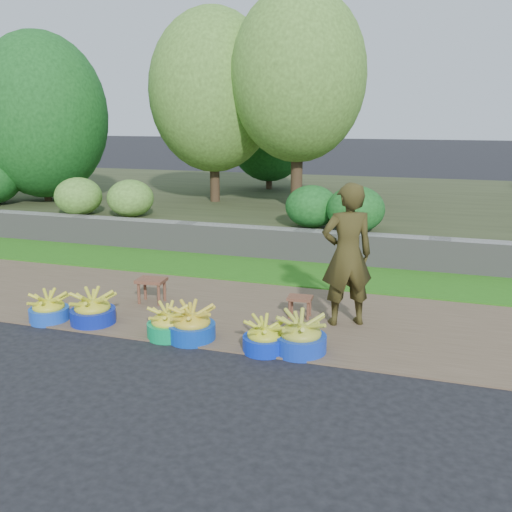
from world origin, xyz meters
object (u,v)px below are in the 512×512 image
(stool_left, at_px, (151,284))
(stool_right, at_px, (300,301))
(basin_f, at_px, (301,336))
(vendor_woman, at_px, (347,255))
(basin_a, at_px, (49,309))
(basin_d, at_px, (192,325))
(basin_e, at_px, (265,337))
(basin_c, at_px, (168,324))
(basin_b, at_px, (93,310))

(stool_left, height_order, stool_right, stool_left)
(basin_f, relative_size, vendor_woman, 0.32)
(basin_a, height_order, basin_d, basin_d)
(basin_e, bearing_deg, basin_a, 178.91)
(basin_d, relative_size, basin_f, 0.97)
(basin_c, relative_size, vendor_woman, 0.29)
(basin_a, xyz_separation_m, stool_right, (2.90, 1.06, 0.07))
(basin_f, relative_size, stool_right, 1.76)
(basin_a, relative_size, stool_right, 1.53)
(basin_c, bearing_deg, basin_a, 179.63)
(basin_d, relative_size, stool_left, 1.36)
(basin_a, height_order, stool_right, basin_a)
(basin_a, bearing_deg, basin_c, -0.37)
(stool_left, distance_m, vendor_woman, 2.66)
(basin_c, distance_m, stool_right, 1.66)
(vendor_woman, bearing_deg, basin_b, -8.95)
(vendor_woman, bearing_deg, basin_e, 30.66)
(basin_b, xyz_separation_m, basin_d, (1.34, -0.08, -0.00))
(basin_e, distance_m, basin_f, 0.38)
(stool_right, bearing_deg, basin_c, -139.93)
(basin_e, bearing_deg, vendor_woman, 57.42)
(basin_d, relative_size, stool_right, 1.70)
(vendor_woman, bearing_deg, basin_d, 6.30)
(basin_a, relative_size, basin_d, 0.90)
(basin_e, height_order, vendor_woman, vendor_woman)
(basin_a, xyz_separation_m, basin_b, (0.57, 0.08, 0.02))
(basin_d, bearing_deg, vendor_woman, 33.06)
(basin_d, relative_size, vendor_woman, 0.31)
(basin_a, bearing_deg, stool_right, 20.06)
(basin_c, bearing_deg, stool_right, 40.07)
(basin_c, bearing_deg, vendor_woman, 28.99)
(stool_left, bearing_deg, basin_b, -108.30)
(basin_c, xyz_separation_m, stool_right, (1.27, 1.07, 0.07))
(basin_c, xyz_separation_m, stool_left, (-0.75, 1.01, 0.12))
(basin_f, bearing_deg, basin_d, -178.43)
(basin_f, xyz_separation_m, stool_right, (-0.26, 1.03, 0.05))
(basin_b, height_order, stool_right, basin_b)
(stool_right, xyz_separation_m, vendor_woman, (0.57, -0.05, 0.64))
(basin_c, height_order, stool_right, basin_c)
(basin_b, bearing_deg, stool_right, 22.84)
(basin_a, distance_m, basin_c, 1.63)
(basin_c, bearing_deg, basin_f, 1.59)
(basin_c, height_order, vendor_woman, vendor_woman)
(stool_right, relative_size, vendor_woman, 0.18)
(basin_b, height_order, basin_f, basin_f)
(stool_left, xyz_separation_m, vendor_woman, (2.59, 0.01, 0.59))
(basin_f, relative_size, stool_left, 1.41)
(basin_a, bearing_deg, basin_d, -0.07)
(basin_c, relative_size, basin_d, 0.91)
(basin_b, relative_size, basin_f, 0.97)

